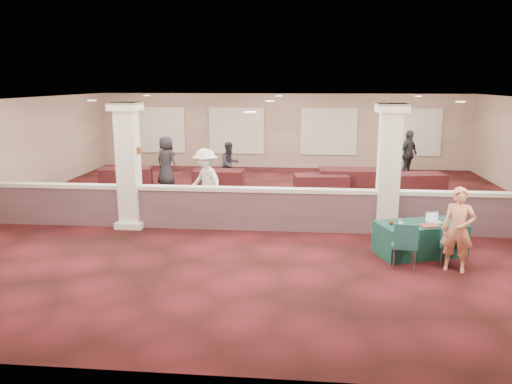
# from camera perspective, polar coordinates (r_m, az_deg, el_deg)

# --- Properties ---
(ground) EXTENTS (16.00, 16.00, 0.00)m
(ground) POSITION_cam_1_polar(r_m,az_deg,el_deg) (14.20, 1.52, -2.60)
(ground) COLOR #4C1318
(ground) RESTS_ON ground
(wall_back) EXTENTS (16.00, 0.04, 3.20)m
(wall_back) POSITION_cam_1_polar(r_m,az_deg,el_deg) (21.80, 3.01, 6.97)
(wall_back) COLOR #7F6357
(wall_back) RESTS_ON ground
(wall_front) EXTENTS (16.00, 0.04, 3.20)m
(wall_front) POSITION_cam_1_polar(r_m,az_deg,el_deg) (6.12, -3.65, -7.60)
(wall_front) COLOR #7F6357
(wall_front) RESTS_ON ground
(ceiling) EXTENTS (16.00, 16.00, 0.02)m
(ceiling) POSITION_cam_1_polar(r_m,az_deg,el_deg) (13.72, 1.59, 10.41)
(ceiling) COLOR silver
(ceiling) RESTS_ON wall_back
(partition_wall) EXTENTS (15.60, 0.28, 1.10)m
(partition_wall) POSITION_cam_1_polar(r_m,az_deg,el_deg) (12.61, 1.06, -1.89)
(partition_wall) COLOR #4F353D
(partition_wall) RESTS_ON ground
(column_left) EXTENTS (0.72, 0.72, 3.20)m
(column_left) POSITION_cam_1_polar(r_m,az_deg,el_deg) (13.12, -14.37, 3.07)
(column_left) COLOR beige
(column_left) RESTS_ON ground
(column_right) EXTENTS (0.72, 0.72, 3.20)m
(column_right) POSITION_cam_1_polar(r_m,az_deg,el_deg) (12.52, 14.91, 2.60)
(column_right) COLOR beige
(column_right) RESTS_ON ground
(sconce_left) EXTENTS (0.12, 0.12, 0.18)m
(sconce_left) POSITION_cam_1_polar(r_m,az_deg,el_deg) (13.17, -15.61, 4.63)
(sconce_left) COLOR brown
(sconce_left) RESTS_ON column_left
(sconce_right) EXTENTS (0.12, 0.12, 0.18)m
(sconce_right) POSITION_cam_1_polar(r_m,az_deg,el_deg) (12.98, -13.29, 4.64)
(sconce_right) COLOR brown
(sconce_right) RESTS_ON column_left
(near_table) EXTENTS (2.04, 1.47, 0.71)m
(near_table) POSITION_cam_1_polar(r_m,az_deg,el_deg) (11.48, 18.21, -5.10)
(near_table) COLOR #0D3125
(near_table) RESTS_ON ground
(conf_chair_main) EXTENTS (0.55, 0.55, 0.88)m
(conf_chair_main) POSITION_cam_1_polar(r_m,az_deg,el_deg) (10.92, 21.49, -5.32)
(conf_chair_main) COLOR #1E5859
(conf_chair_main) RESTS_ON ground
(conf_chair_side) EXTENTS (0.54, 0.54, 0.97)m
(conf_chair_side) POSITION_cam_1_polar(r_m,az_deg,el_deg) (10.44, 16.65, -5.46)
(conf_chair_side) COLOR #1E5859
(conf_chair_side) RESTS_ON ground
(woman) EXTENTS (0.71, 0.59, 1.70)m
(woman) POSITION_cam_1_polar(r_m,az_deg,el_deg) (10.62, 22.10, -4.02)
(woman) COLOR tan
(woman) RESTS_ON ground
(far_table_front_left) EXTENTS (1.62, 0.85, 0.64)m
(far_table_front_left) POSITION_cam_1_polar(r_m,az_deg,el_deg) (14.78, -8.11, -0.83)
(far_table_front_left) COLOR black
(far_table_front_left) RESTS_ON ground
(far_table_front_center) EXTENTS (1.85, 1.11, 0.71)m
(far_table_front_center) POSITION_cam_1_polar(r_m,az_deg,el_deg) (16.60, 7.41, 0.77)
(far_table_front_center) COLOR black
(far_table_front_center) RESTS_ON ground
(far_table_front_right) EXTENTS (1.91, 1.18, 0.73)m
(far_table_front_right) POSITION_cam_1_polar(r_m,az_deg,el_deg) (17.42, 17.83, 0.86)
(far_table_front_right) COLOR black
(far_table_front_right) RESTS_ON ground
(far_table_back_left) EXTENTS (1.93, 1.24, 0.72)m
(far_table_back_left) POSITION_cam_1_polar(r_m,az_deg,el_deg) (18.30, -14.62, 1.59)
(far_table_back_left) COLOR black
(far_table_back_left) RESTS_ON ground
(far_table_back_center) EXTENTS (1.73, 0.89, 0.70)m
(far_table_back_center) POSITION_cam_1_polar(r_m,az_deg,el_deg) (17.45, -4.31, 1.40)
(far_table_back_center) COLOR black
(far_table_back_center) RESTS_ON ground
(far_table_back_right) EXTENTS (2.01, 1.04, 0.81)m
(far_table_back_right) POSITION_cam_1_polar(r_m,az_deg,el_deg) (17.27, 10.58, 1.29)
(far_table_back_right) COLOR black
(far_table_back_right) RESTS_ON ground
(attendee_a) EXTENTS (0.86, 0.80, 1.58)m
(attendee_a) POSITION_cam_1_polar(r_m,az_deg,el_deg) (18.11, -3.02, 3.24)
(attendee_a) COLOR black
(attendee_a) RESTS_ON ground
(attendee_b) EXTENTS (1.26, 1.20, 1.86)m
(attendee_b) POSITION_cam_1_polar(r_m,az_deg,el_deg) (14.22, -5.77, 1.22)
(attendee_b) COLOR white
(attendee_b) RESTS_ON ground
(attendee_c) EXTENTS (1.15, 1.15, 1.87)m
(attendee_c) POSITION_cam_1_polar(r_m,az_deg,el_deg) (20.28, 16.99, 4.14)
(attendee_c) COLOR black
(attendee_c) RESTS_ON ground
(attendee_d) EXTENTS (1.00, 0.84, 1.79)m
(attendee_d) POSITION_cam_1_polar(r_m,az_deg,el_deg) (18.34, -10.22, 3.51)
(attendee_d) COLOR black
(attendee_d) RESTS_ON ground
(laptop_base) EXTENTS (0.37, 0.31, 0.02)m
(laptop_base) POSITION_cam_1_polar(r_m,az_deg,el_deg) (11.49, 19.70, -3.30)
(laptop_base) COLOR #BBBCC0
(laptop_base) RESTS_ON near_table
(laptop_screen) EXTENTS (0.31, 0.11, 0.21)m
(laptop_screen) POSITION_cam_1_polar(r_m,az_deg,el_deg) (11.55, 19.44, -2.61)
(laptop_screen) COLOR #BBBCC0
(laptop_screen) RESTS_ON near_table
(screen_glow) EXTENTS (0.28, 0.10, 0.18)m
(screen_glow) POSITION_cam_1_polar(r_m,az_deg,el_deg) (11.55, 19.46, -2.68)
(screen_glow) COLOR silver
(screen_glow) RESTS_ON near_table
(knitting) EXTENTS (0.46, 0.40, 0.03)m
(knitting) POSITION_cam_1_polar(r_m,az_deg,el_deg) (11.21, 19.19, -3.63)
(knitting) COLOR #BB431D
(knitting) RESTS_ON near_table
(yarn_cream) EXTENTS (0.11, 0.11, 0.11)m
(yarn_cream) POSITION_cam_1_polar(r_m,az_deg,el_deg) (11.02, 16.25, -3.48)
(yarn_cream) COLOR beige
(yarn_cream) RESTS_ON near_table
(yarn_red) EXTENTS (0.10, 0.10, 0.10)m
(yarn_red) POSITION_cam_1_polar(r_m,az_deg,el_deg) (11.07, 15.22, -3.37)
(yarn_red) COLOR maroon
(yarn_red) RESTS_ON near_table
(yarn_grey) EXTENTS (0.10, 0.10, 0.10)m
(yarn_grey) POSITION_cam_1_polar(r_m,az_deg,el_deg) (11.25, 16.15, -3.17)
(yarn_grey) COLOR #545459
(yarn_grey) RESTS_ON near_table
(scissors) EXTENTS (0.12, 0.07, 0.01)m
(scissors) POSITION_cam_1_polar(r_m,az_deg,el_deg) (11.50, 21.72, -3.46)
(scissors) COLOR red
(scissors) RESTS_ON near_table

